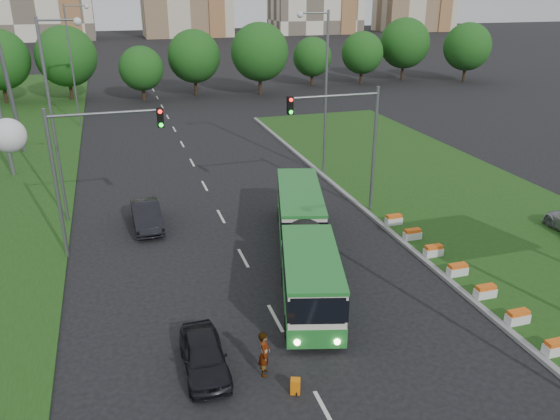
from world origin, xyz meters
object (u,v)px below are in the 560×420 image
object	(u,v)px
car_left_near	(204,355)
shopping_trolley	(295,386)
car_left_far	(147,215)
articulated_bus	(300,239)
traffic_mast_left	(86,158)
traffic_mast_median	(351,132)
pedestrian	(264,353)

from	to	relation	value
car_left_near	shopping_trolley	size ratio (longest dim) A/B	6.75
car_left_far	shopping_trolley	world-z (taller)	car_left_far
articulated_bus	car_left_far	bearing A→B (deg)	149.77
traffic_mast_left	car_left_far	world-z (taller)	traffic_mast_left
articulated_bus	shopping_trolley	bearing A→B (deg)	-94.50
car_left_far	shopping_trolley	xyz separation A→B (m)	(3.87, -16.45, -0.47)
traffic_mast_median	articulated_bus	distance (m)	8.59
articulated_bus	pedestrian	size ratio (longest dim) A/B	8.34
articulated_bus	shopping_trolley	size ratio (longest dim) A/B	25.81
traffic_mast_median	articulated_bus	xyz separation A→B (m)	(-5.15, -5.71, -3.82)
traffic_mast_median	car_left_far	xyz separation A→B (m)	(-12.34, 1.69, -4.59)
car_left_far	shopping_trolley	size ratio (longest dim) A/B	7.84
car_left_far	articulated_bus	bearing A→B (deg)	-47.16
traffic_mast_median	shopping_trolley	bearing A→B (deg)	-119.84
pedestrian	traffic_mast_median	bearing A→B (deg)	-14.86
traffic_mast_median	car_left_far	size ratio (longest dim) A/B	1.74
pedestrian	articulated_bus	bearing A→B (deg)	-8.23
articulated_bus	pedestrian	distance (m)	8.75
traffic_mast_left	car_left_far	distance (m)	6.02
traffic_mast_left	pedestrian	distance (m)	14.46
shopping_trolley	car_left_far	bearing A→B (deg)	125.08
traffic_mast_median	articulated_bus	size ratio (longest dim) A/B	0.53
traffic_mast_median	traffic_mast_left	bearing A→B (deg)	-176.23
traffic_mast_left	pedestrian	world-z (taller)	traffic_mast_left
traffic_mast_left	articulated_bus	bearing A→B (deg)	-25.20
car_left_near	shopping_trolley	bearing A→B (deg)	-36.85
articulated_bus	traffic_mast_median	bearing A→B (deg)	63.54
traffic_mast_median	car_left_far	bearing A→B (deg)	172.20
traffic_mast_median	shopping_trolley	distance (m)	17.75
pedestrian	traffic_mast_left	bearing A→B (deg)	45.17
pedestrian	shopping_trolley	size ratio (longest dim) A/B	3.10
car_left_far	traffic_mast_left	bearing A→B (deg)	-137.67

